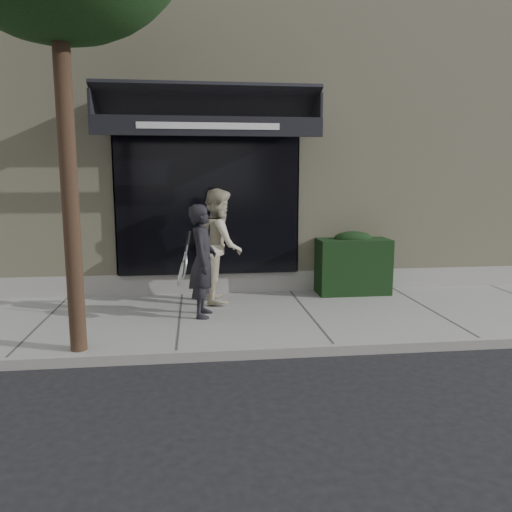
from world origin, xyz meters
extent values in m
plane|color=black|center=(0.00, 0.00, 0.00)|extent=(80.00, 80.00, 0.00)
cube|color=gray|center=(0.00, 0.00, 0.06)|extent=(20.00, 3.00, 0.12)
cube|color=gray|center=(0.00, -1.55, 0.07)|extent=(20.00, 0.10, 0.14)
cube|color=#BAB28E|center=(0.00, 5.00, 2.75)|extent=(14.00, 7.00, 5.50)
cube|color=gray|center=(0.00, 1.70, 0.25)|extent=(14.02, 0.42, 0.50)
cube|color=black|center=(-1.50, 1.55, 1.80)|extent=(3.20, 0.30, 2.60)
cube|color=gray|center=(-3.10, 1.70, 1.80)|extent=(0.08, 0.40, 2.60)
cube|color=gray|center=(0.10, 1.70, 1.80)|extent=(0.08, 0.40, 2.60)
cube|color=gray|center=(-1.50, 1.70, 3.14)|extent=(3.36, 0.40, 0.12)
cube|color=black|center=(-1.50, 1.00, 3.40)|extent=(3.60, 1.03, 0.55)
cube|color=black|center=(-1.50, 0.50, 3.01)|extent=(3.60, 0.05, 0.30)
cube|color=white|center=(-1.50, 0.47, 3.01)|extent=(2.20, 0.01, 0.10)
cube|color=black|center=(-3.28, 1.00, 3.32)|extent=(0.04, 1.00, 0.45)
cube|color=black|center=(0.28, 1.00, 3.32)|extent=(0.04, 1.00, 0.45)
cube|color=black|center=(1.10, 1.25, 0.62)|extent=(1.30, 0.70, 1.00)
ellipsoid|color=black|center=(1.10, 1.25, 1.12)|extent=(0.71, 0.38, 0.27)
cylinder|color=black|center=(-3.20, -1.30, 2.40)|extent=(0.20, 0.20, 4.80)
imported|color=black|center=(-1.64, 0.03, 0.98)|extent=(0.49, 0.67, 1.71)
torus|color=silver|center=(-1.91, -0.27, 0.95)|extent=(0.13, 0.31, 0.30)
cylinder|color=silver|center=(-1.91, -0.27, 0.95)|extent=(0.10, 0.27, 0.27)
cylinder|color=silver|center=(-1.91, -0.27, 0.95)|extent=(0.18, 0.05, 0.05)
cylinder|color=black|center=(-1.91, -0.27, 0.95)|extent=(0.20, 0.07, 0.07)
torus|color=silver|center=(-1.96, -0.26, 0.85)|extent=(0.12, 0.31, 0.30)
cylinder|color=silver|center=(-1.96, -0.26, 0.85)|extent=(0.09, 0.28, 0.26)
cylinder|color=silver|center=(-1.96, -0.26, 0.85)|extent=(0.18, 0.04, 0.06)
cylinder|color=black|center=(-1.96, -0.26, 0.85)|extent=(0.20, 0.05, 0.08)
imported|color=beige|center=(-1.34, 0.94, 1.08)|extent=(0.77, 0.96, 1.92)
torus|color=silver|center=(-1.58, 0.68, 0.95)|extent=(0.09, 0.31, 0.30)
cylinder|color=silver|center=(-1.58, 0.68, 0.95)|extent=(0.07, 0.27, 0.27)
cylinder|color=silver|center=(-1.58, 0.68, 0.95)|extent=(0.18, 0.03, 0.05)
cylinder|color=black|center=(-1.58, 0.68, 0.95)|extent=(0.20, 0.05, 0.06)
camera|label=1|loc=(-1.73, -7.44, 2.26)|focal=35.00mm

